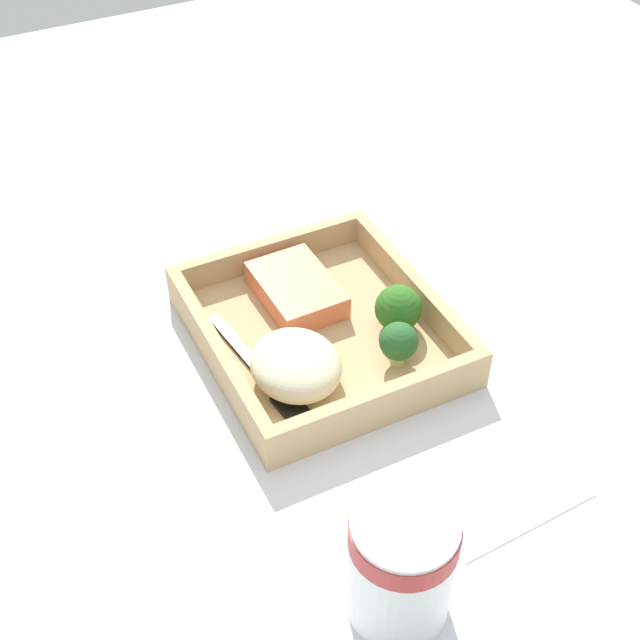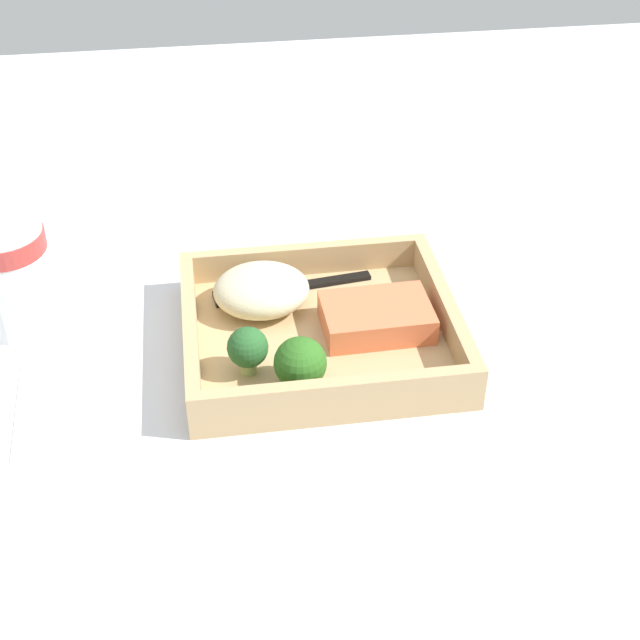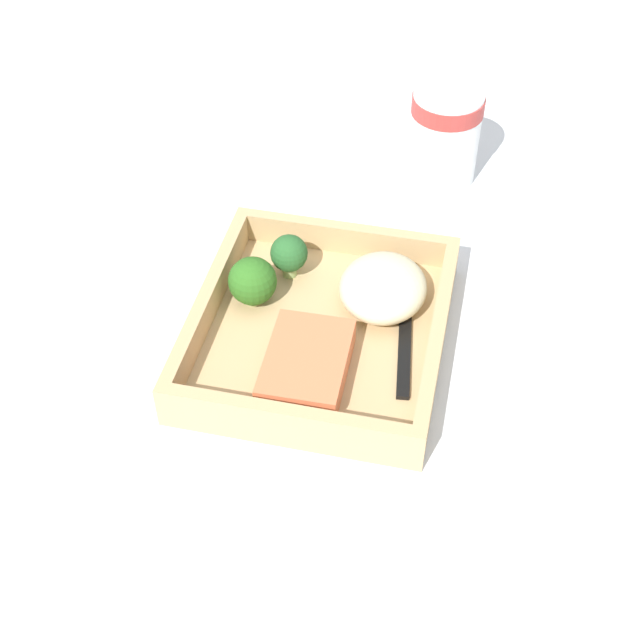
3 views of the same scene
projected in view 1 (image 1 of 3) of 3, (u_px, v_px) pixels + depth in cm
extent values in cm
cube|color=silver|center=(320.00, 349.00, 85.17)|extent=(160.00, 160.00, 2.00)
cube|color=tan|center=(320.00, 336.00, 84.09)|extent=(24.15, 21.64, 1.20)
cube|color=tan|center=(217.00, 355.00, 79.32)|extent=(24.15, 1.20, 2.97)
cube|color=tan|center=(415.00, 288.00, 86.05)|extent=(24.15, 1.20, 2.97)
cube|color=tan|center=(270.00, 252.00, 90.28)|extent=(1.20, 19.24, 2.97)
cube|color=tan|center=(381.00, 402.00, 75.10)|extent=(1.20, 19.24, 2.97)
cube|color=#E87147|center=(300.00, 289.00, 86.38)|extent=(9.84, 6.91, 2.49)
ellipsoid|color=beige|center=(296.00, 365.00, 77.63)|extent=(8.90, 7.89, 3.99)
cylinder|color=#809B57|center=(397.00, 322.00, 83.77)|extent=(1.68, 1.68, 1.18)
sphere|color=#2E661F|center=(398.00, 308.00, 82.56)|extent=(4.42, 4.42, 4.42)
cylinder|color=#8BA865|center=(398.00, 356.00, 80.10)|extent=(1.33, 1.33, 1.70)
sphere|color=#275C29|center=(399.00, 341.00, 78.88)|extent=(3.50, 3.50, 3.50)
cube|color=black|center=(245.00, 353.00, 81.30)|extent=(12.44, 2.64, 0.44)
cube|color=black|center=(291.00, 406.00, 76.44)|extent=(3.65, 2.61, 0.44)
cylinder|color=white|center=(401.00, 567.00, 60.64)|extent=(7.26, 7.26, 10.23)
cylinder|color=#B23833|center=(405.00, 535.00, 58.08)|extent=(7.48, 7.48, 1.84)
cube|color=white|center=(495.00, 484.00, 71.91)|extent=(10.22, 13.37, 0.24)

